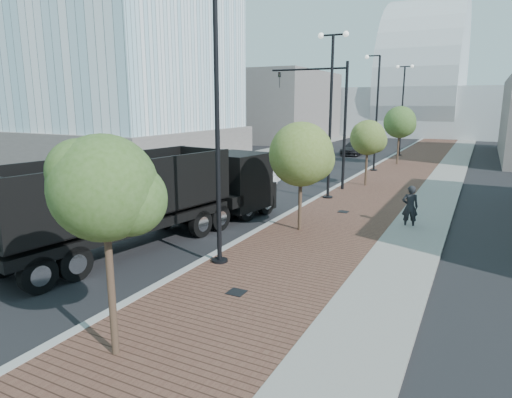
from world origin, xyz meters
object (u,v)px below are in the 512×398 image
at_px(dark_car_mid, 306,156).
at_px(pedestrian, 410,207).
at_px(dump_truck, 189,197).
at_px(white_sedan, 255,177).

xyz_separation_m(dark_car_mid, pedestrian, (11.93, -18.58, 0.30)).
bearing_deg(dump_truck, pedestrian, 37.65).
bearing_deg(dark_car_mid, white_sedan, -64.21).
bearing_deg(white_sedan, dump_truck, -79.29).
bearing_deg(white_sedan, pedestrian, -26.52).
bearing_deg(dark_car_mid, pedestrian, -37.73).
xyz_separation_m(white_sedan, pedestrian, (10.47, -5.24, 0.18)).
distance_m(white_sedan, dark_car_mid, 13.41).
bearing_deg(pedestrian, white_sedan, -43.03).
relative_size(dump_truck, pedestrian, 7.06).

